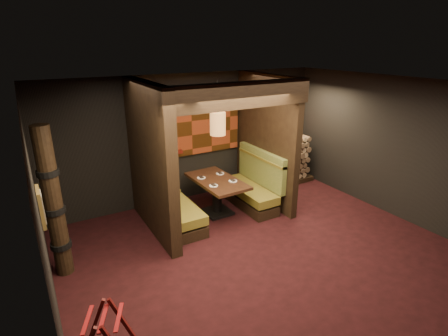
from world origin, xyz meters
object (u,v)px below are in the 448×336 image
(luggage_rack, at_px, (105,334))
(totem_column, at_px, (54,205))
(firewood_stack, at_px, (281,160))
(booth_bench_left, at_px, (173,207))
(booth_bench_right, at_px, (252,188))
(pendant_lamp, at_px, (218,124))
(dining_table, at_px, (217,190))

(luggage_rack, relative_size, totem_column, 0.33)
(luggage_rack, xyz_separation_m, firewood_stack, (5.12, 3.26, 0.25))
(booth_bench_left, height_order, luggage_rack, booth_bench_left)
(booth_bench_right, distance_m, luggage_rack, 4.55)
(booth_bench_left, distance_m, pendant_lamp, 1.86)
(booth_bench_right, bearing_deg, dining_table, 179.50)
(pendant_lamp, relative_size, firewood_stack, 0.64)
(luggage_rack, bearing_deg, firewood_stack, 32.52)
(dining_table, height_order, pendant_lamp, pendant_lamp)
(dining_table, xyz_separation_m, luggage_rack, (-2.87, -2.57, -0.18))
(booth_bench_right, xyz_separation_m, totem_column, (-3.98, -0.55, 0.79))
(luggage_rack, bearing_deg, booth_bench_right, 34.25)
(booth_bench_left, xyz_separation_m, booth_bench_right, (1.89, 0.00, 0.00))
(booth_bench_right, bearing_deg, totem_column, -172.14)
(totem_column, bearing_deg, booth_bench_right, 7.86)
(booth_bench_right, relative_size, totem_column, 0.67)
(pendant_lamp, xyz_separation_m, firewood_stack, (2.25, 0.74, -1.36))
(pendant_lamp, bearing_deg, luggage_rack, -138.71)
(booth_bench_right, relative_size, luggage_rack, 2.03)
(booth_bench_right, relative_size, firewood_stack, 0.92)
(totem_column, height_order, firewood_stack, totem_column)
(booth_bench_right, xyz_separation_m, dining_table, (-0.89, 0.01, 0.14))
(dining_table, height_order, firewood_stack, firewood_stack)
(luggage_rack, bearing_deg, totem_column, 96.14)
(booth_bench_left, bearing_deg, booth_bench_right, 0.00)
(totem_column, relative_size, firewood_stack, 1.39)
(booth_bench_left, bearing_deg, totem_column, -165.25)
(totem_column, bearing_deg, luggage_rack, -83.86)
(booth_bench_left, relative_size, dining_table, 1.07)
(booth_bench_left, bearing_deg, luggage_rack, -126.14)
(dining_table, relative_size, luggage_rack, 1.90)
(totem_column, bearing_deg, booth_bench_left, 14.75)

